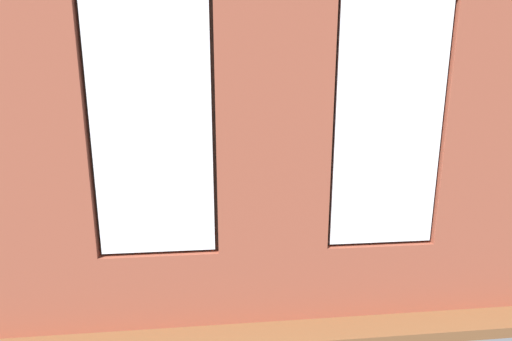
# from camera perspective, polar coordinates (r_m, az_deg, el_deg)

# --- Properties ---
(ground_plane) EXTENTS (6.89, 5.99, 0.10)m
(ground_plane) POSITION_cam_1_polar(r_m,az_deg,el_deg) (5.80, -1.14, -8.73)
(ground_plane) COLOR brown
(brick_wall_with_windows) EXTENTS (6.29, 0.30, 3.47)m
(brick_wall_with_windows) POSITION_cam_1_polar(r_m,az_deg,el_deg) (2.85, 2.97, 6.67)
(brick_wall_with_windows) COLOR brown
(brick_wall_with_windows) RESTS_ON ground_plane
(white_wall_right) EXTENTS (0.10, 4.99, 3.47)m
(white_wall_right) POSITION_cam_1_polar(r_m,az_deg,el_deg) (5.87, -33.05, 7.49)
(white_wall_right) COLOR silver
(white_wall_right) RESTS_ON ground_plane
(couch_by_window) EXTENTS (1.97, 0.87, 0.80)m
(couch_by_window) POSITION_cam_1_polar(r_m,az_deg,el_deg) (3.82, -5.98, -13.75)
(couch_by_window) COLOR black
(couch_by_window) RESTS_ON ground_plane
(couch_left) EXTENTS (0.94, 1.97, 0.80)m
(couch_left) POSITION_cam_1_polar(r_m,az_deg,el_deg) (6.50, 20.77, -3.74)
(couch_left) COLOR black
(couch_left) RESTS_ON ground_plane
(coffee_table) EXTENTS (1.28, 0.70, 0.41)m
(coffee_table) POSITION_cam_1_polar(r_m,az_deg,el_deg) (6.06, 0.91, -3.81)
(coffee_table) COLOR tan
(coffee_table) RESTS_ON ground_plane
(cup_ceramic) EXTENTS (0.08, 0.08, 0.10)m
(cup_ceramic) POSITION_cam_1_polar(r_m,az_deg,el_deg) (6.10, -0.68, -2.69)
(cup_ceramic) COLOR #33567F
(cup_ceramic) RESTS_ON coffee_table
(candle_jar) EXTENTS (0.08, 0.08, 0.13)m
(candle_jar) POSITION_cam_1_polar(r_m,az_deg,el_deg) (6.20, 4.02, -2.35)
(candle_jar) COLOR #B7333D
(candle_jar) RESTS_ON coffee_table
(table_plant_small) EXTENTS (0.11, 0.11, 0.18)m
(table_plant_small) POSITION_cam_1_polar(r_m,az_deg,el_deg) (5.89, -2.70, -2.73)
(table_plant_small) COLOR brown
(table_plant_small) RESTS_ON coffee_table
(remote_gray) EXTENTS (0.18, 0.11, 0.02)m
(remote_gray) POSITION_cam_1_polar(r_m,az_deg,el_deg) (6.04, 0.91, -3.21)
(remote_gray) COLOR #59595B
(remote_gray) RESTS_ON coffee_table
(media_console) EXTENTS (1.18, 0.42, 0.54)m
(media_console) POSITION_cam_1_polar(r_m,az_deg,el_deg) (6.16, -28.21, -5.77)
(media_console) COLOR black
(media_console) RESTS_ON ground_plane
(tv_flatscreen) EXTENTS (0.98, 0.20, 0.70)m
(tv_flatscreen) POSITION_cam_1_polar(r_m,az_deg,el_deg) (6.02, -28.76, -0.09)
(tv_flatscreen) COLOR black
(tv_flatscreen) RESTS_ON media_console
(potted_plant_corner_near_left) EXTENTS (0.99, 1.01, 1.23)m
(potted_plant_corner_near_left) POSITION_cam_1_polar(r_m,az_deg,el_deg) (8.11, 16.25, 2.42)
(potted_plant_corner_near_left) COLOR #47423D
(potted_plant_corner_near_left) RESTS_ON ground_plane
(potted_plant_beside_window_right) EXTENTS (0.64, 0.64, 0.82)m
(potted_plant_beside_window_right) POSITION_cam_1_polar(r_m,az_deg,el_deg) (3.91, -26.98, -11.02)
(potted_plant_beside_window_right) COLOR #9E5638
(potted_plant_beside_window_right) RESTS_ON ground_plane
(potted_plant_between_couches) EXTENTS (0.61, 0.61, 0.93)m
(potted_plant_between_couches) POSITION_cam_1_polar(r_m,az_deg,el_deg) (4.01, 15.12, -8.72)
(potted_plant_between_couches) COLOR #9E5638
(potted_plant_between_couches) RESTS_ON ground_plane
(potted_plant_near_tv) EXTENTS (1.13, 1.18, 1.66)m
(potted_plant_near_tv) POSITION_cam_1_polar(r_m,az_deg,el_deg) (4.86, -27.66, -1.47)
(potted_plant_near_tv) COLOR #47423D
(potted_plant_near_tv) RESTS_ON ground_plane
(potted_plant_by_left_couch) EXTENTS (0.30, 0.30, 0.54)m
(potted_plant_by_left_couch) POSITION_cam_1_polar(r_m,az_deg,el_deg) (7.61, 13.39, -0.85)
(potted_plant_by_left_couch) COLOR brown
(potted_plant_by_left_couch) RESTS_ON ground_plane
(potted_plant_foreground_right) EXTENTS (0.74, 0.86, 1.21)m
(potted_plant_foreground_right) POSITION_cam_1_polar(r_m,az_deg,el_deg) (7.78, -20.99, 0.12)
(potted_plant_foreground_right) COLOR #9E5638
(potted_plant_foreground_right) RESTS_ON ground_plane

